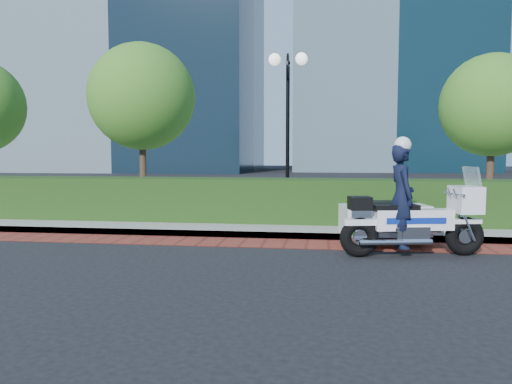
# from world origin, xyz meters

# --- Properties ---
(ground) EXTENTS (120.00, 120.00, 0.00)m
(ground) POSITION_xyz_m (0.00, 0.00, 0.00)
(ground) COLOR black
(ground) RESTS_ON ground
(brick_strip) EXTENTS (60.00, 1.00, 0.01)m
(brick_strip) POSITION_xyz_m (0.00, 1.50, 0.01)
(brick_strip) COLOR maroon
(brick_strip) RESTS_ON ground
(sidewalk) EXTENTS (60.00, 8.00, 0.15)m
(sidewalk) POSITION_xyz_m (0.00, 6.00, 0.07)
(sidewalk) COLOR gray
(sidewalk) RESTS_ON ground
(hedge_main) EXTENTS (18.00, 1.20, 1.00)m
(hedge_main) POSITION_xyz_m (0.00, 3.60, 0.65)
(hedge_main) COLOR black
(hedge_main) RESTS_ON sidewalk
(lamppost) EXTENTS (1.02, 0.70, 4.21)m
(lamppost) POSITION_xyz_m (1.00, 5.20, 2.96)
(lamppost) COLOR black
(lamppost) RESTS_ON sidewalk
(tree_b) EXTENTS (3.20, 3.20, 4.89)m
(tree_b) POSITION_xyz_m (-3.50, 6.50, 3.43)
(tree_b) COLOR #332319
(tree_b) RESTS_ON sidewalk
(tree_c) EXTENTS (2.80, 2.80, 4.30)m
(tree_c) POSITION_xyz_m (6.50, 6.50, 3.05)
(tree_c) COLOR #332319
(tree_c) RESTS_ON sidewalk
(police_motorcycle) EXTENTS (2.49, 1.79, 2.03)m
(police_motorcycle) POSITION_xyz_m (3.31, 0.99, 0.70)
(police_motorcycle) COLOR black
(police_motorcycle) RESTS_ON ground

